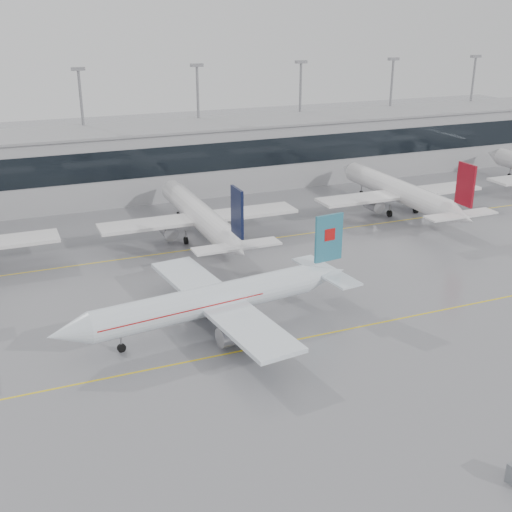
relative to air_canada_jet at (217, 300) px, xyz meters
name	(u,v)px	position (x,y,z in m)	size (l,w,h in m)	color
ground	(300,339)	(7.10, -5.66, -3.32)	(320.00, 320.00, 0.00)	gray
taxi_line_main	(300,339)	(7.10, -5.66, -3.32)	(120.00, 0.25, 0.01)	yellow
taxi_line_north	(208,247)	(7.10, 24.34, -3.32)	(120.00, 0.25, 0.01)	yellow
terminal	(152,161)	(7.10, 56.34, 2.68)	(180.00, 15.00, 12.00)	#9D9DA1
terminal_glass	(162,162)	(7.10, 48.79, 4.18)	(180.00, 0.20, 5.00)	black
terminal_roof	(150,127)	(7.10, 56.34, 8.88)	(182.00, 16.00, 0.40)	gray
light_masts	(142,116)	(7.10, 62.34, 10.02)	(156.40, 1.00, 22.60)	gray
air_canada_jet	(217,300)	(0.00, 0.00, 0.00)	(34.44, 27.17, 10.58)	white
parked_jet_c	(200,216)	(7.10, 28.03, 0.39)	(29.64, 36.96, 11.72)	white
parked_jet_d	(400,192)	(42.10, 28.03, 0.39)	(29.64, 36.96, 11.72)	white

